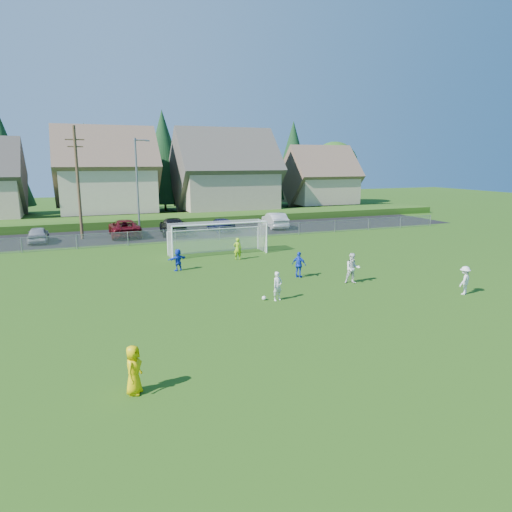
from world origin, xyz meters
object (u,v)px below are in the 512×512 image
object	(u,v)px
soccer_ball	(264,298)
car_c	(125,228)
goalkeeper	(238,249)
car_a	(38,235)
player_blue_a	(299,265)
car_f	(275,220)
soccer_goal	(217,233)
player_white_b	(353,268)
car_e	(221,225)
player_white_a	(278,286)
player_blue_b	(178,260)
referee	(134,370)
player_white_c	(465,280)
car_d	(173,226)

from	to	relation	value
soccer_ball	car_c	distance (m)	23.74
goalkeeper	car_a	world-z (taller)	goalkeeper
player_blue_a	car_f	xyz separation A→B (m)	(7.11, 19.67, 0.01)
soccer_ball	player_blue_a	bearing A→B (deg)	42.83
car_a	soccer_goal	distance (m)	16.81
player_white_b	car_a	bearing A→B (deg)	148.93
soccer_ball	car_f	size ratio (longest dim) A/B	0.04
player_white_b	car_e	distance (m)	21.69
player_white_a	player_blue_a	size ratio (longest dim) A/B	0.94
car_f	player_white_a	bearing A→B (deg)	74.13
soccer_ball	player_blue_b	world-z (taller)	player_blue_b
referee	player_white_a	xyz separation A→B (m)	(8.01, 7.09, -0.03)
player_white_c	player_blue_a	world-z (taller)	player_blue_a
player_white_a	player_blue_a	world-z (taller)	player_blue_a
soccer_ball	car_d	bearing A→B (deg)	90.19
goalkeeper	referee	bearing A→B (deg)	76.01
soccer_ball	car_c	xyz separation A→B (m)	(-4.52, 23.30, 0.69)
player_blue_a	car_d	size ratio (longest dim) A/B	0.28
player_white_a	car_e	xyz separation A→B (m)	(4.13, 23.06, -0.04)
soccer_ball	soccer_goal	size ratio (longest dim) A/B	0.03
player_white_c	car_e	world-z (taller)	player_white_c
player_white_c	car_e	xyz separation A→B (m)	(-5.59, 25.74, -0.05)
player_blue_a	referee	bearing A→B (deg)	97.25
soccer_ball	player_white_c	world-z (taller)	player_white_c
goalkeeper	car_c	xyz separation A→B (m)	(-6.49, 13.58, 0.01)
car_a	player_white_a	bearing A→B (deg)	118.39
player_white_a	soccer_goal	world-z (taller)	soccer_goal
player_white_b	goalkeeper	world-z (taller)	player_white_b
soccer_ball	player_white_a	size ratio (longest dim) A/B	0.15
car_f	player_white_c	bearing A→B (deg)	96.60
car_f	soccer_goal	size ratio (longest dim) A/B	0.66
player_white_a	car_a	distance (m)	26.20
player_blue_a	player_blue_b	distance (m)	7.89
player_white_b	car_f	distance (m)	22.55
goalkeeper	car_d	xyz separation A→B (m)	(-2.05, 12.98, 0.02)
player_blue_b	car_e	xyz separation A→B (m)	(7.49, 14.81, -0.00)
player_white_b	soccer_ball	bearing A→B (deg)	-150.09
referee	player_white_c	size ratio (longest dim) A/B	1.02
car_a	goalkeeper	bearing A→B (deg)	136.61
player_blue_b	referee	bearing A→B (deg)	52.84
car_d	player_blue_b	bearing A→B (deg)	85.55
soccer_ball	player_white_b	distance (m)	6.19
player_white_a	car_e	bearing A→B (deg)	63.29
soccer_goal	soccer_ball	bearing A→B (deg)	-95.69
goalkeeper	car_f	size ratio (longest dim) A/B	0.32
player_blue_b	car_c	bearing A→B (deg)	-103.66
player_white_c	car_e	distance (m)	26.35
player_blue_b	car_f	xyz separation A→B (m)	(13.61, 15.19, 0.09)
car_e	player_white_a	bearing A→B (deg)	73.18
player_blue_a	car_c	xyz separation A→B (m)	(-8.28, 19.81, 0.01)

